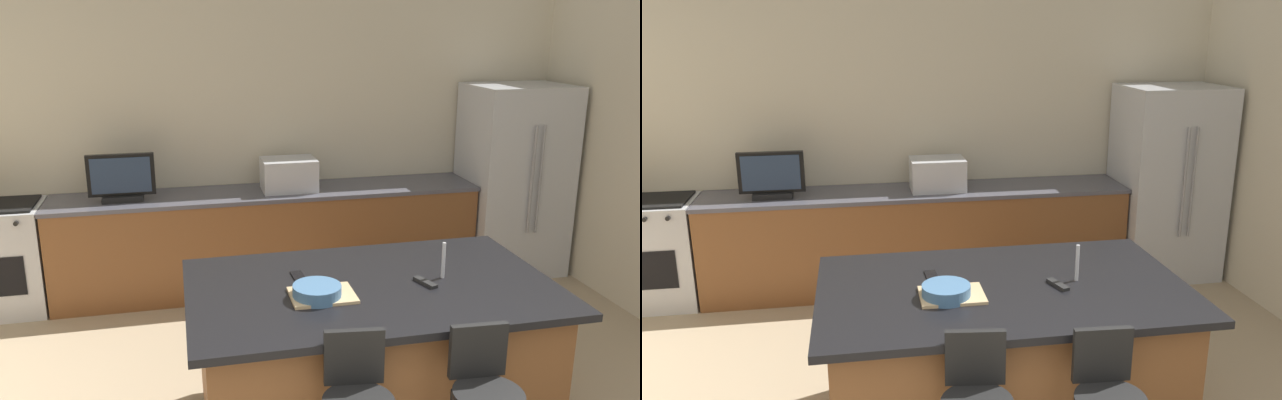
{
  "view_description": "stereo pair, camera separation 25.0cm",
  "coord_description": "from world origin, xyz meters",
  "views": [
    {
      "loc": [
        -0.83,
        -1.65,
        2.38
      ],
      "look_at": [
        0.16,
        2.7,
        1.12
      ],
      "focal_mm": 35.61,
      "sensor_mm": 36.0,
      "label": 1
    },
    {
      "loc": [
        -0.58,
        -1.69,
        2.38
      ],
      "look_at": [
        0.16,
        2.7,
        1.12
      ],
      "focal_mm": 35.61,
      "sensor_mm": 36.0,
      "label": 2
    }
  ],
  "objects": [
    {
      "name": "wall_back",
      "position": [
        0.0,
        4.17,
        1.35
      ],
      "size": [
        6.14,
        0.12,
        2.71
      ],
      "primitive_type": "cube",
      "color": "beige",
      "rests_on": "ground_plane"
    },
    {
      "name": "counter_back",
      "position": [
        -0.06,
        3.79,
        0.46
      ],
      "size": [
        3.8,
        0.62,
        0.91
      ],
      "color": "brown",
      "rests_on": "ground_plane"
    },
    {
      "name": "kitchen_island",
      "position": [
        0.21,
        1.6,
        0.46
      ],
      "size": [
        2.12,
        1.28,
        0.91
      ],
      "color": "black",
      "rests_on": "ground_plane"
    },
    {
      "name": "refrigerator",
      "position": [
        2.3,
        3.72,
        0.9
      ],
      "size": [
        0.91,
        0.77,
        1.81
      ],
      "color": "#B7BABF",
      "rests_on": "ground_plane"
    },
    {
      "name": "range_oven",
      "position": [
        -2.36,
        3.79,
        0.46
      ],
      "size": [
        0.8,
        0.63,
        0.93
      ],
      "color": "#B7BABF",
      "rests_on": "ground_plane"
    },
    {
      "name": "microwave",
      "position": [
        0.12,
        3.79,
        1.06
      ],
      "size": [
        0.48,
        0.36,
        0.28
      ],
      "primitive_type": "cube",
      "color": "#B7BABF",
      "rests_on": "counter_back"
    },
    {
      "name": "tv_monitor",
      "position": [
        -1.3,
        3.74,
        1.1
      ],
      "size": [
        0.55,
        0.16,
        0.4
      ],
      "color": "black",
      "rests_on": "counter_back"
    },
    {
      "name": "sink_faucet_back",
      "position": [
        0.0,
        3.89,
        1.03
      ],
      "size": [
        0.02,
        0.02,
        0.24
      ],
      "primitive_type": "cylinder",
      "color": "#B2B2B7",
      "rests_on": "counter_back"
    },
    {
      "name": "sink_faucet_island",
      "position": [
        0.66,
        1.6,
        1.02
      ],
      "size": [
        0.02,
        0.02,
        0.22
      ],
      "primitive_type": "cylinder",
      "color": "#B2B2B7",
      "rests_on": "kitchen_island"
    },
    {
      "name": "fruit_bowl",
      "position": [
        -0.13,
        1.48,
        0.95
      ],
      "size": [
        0.27,
        0.27,
        0.08
      ],
      "primitive_type": "cylinder",
      "color": "#3F668C",
      "rests_on": "kitchen_island"
    },
    {
      "name": "cell_phone",
      "position": [
        -0.18,
        1.8,
        0.91
      ],
      "size": [
        0.08,
        0.15,
        0.01
      ],
      "primitive_type": "cube",
      "rotation": [
        0.0,
        0.0,
        0.04
      ],
      "color": "black",
      "rests_on": "kitchen_island"
    },
    {
      "name": "tv_remote",
      "position": [
        0.52,
        1.53,
        0.92
      ],
      "size": [
        0.1,
        0.18,
        0.02
      ],
      "primitive_type": "cube",
      "rotation": [
        0.0,
        0.0,
        0.32
      ],
      "color": "black",
      "rests_on": "kitchen_island"
    },
    {
      "name": "cutting_board",
      "position": [
        -0.1,
        1.49,
        0.92
      ],
      "size": [
        0.36,
        0.27,
        0.02
      ],
      "primitive_type": "cube",
      "rotation": [
        0.0,
        0.0,
        -0.01
      ],
      "color": "tan",
      "rests_on": "kitchen_island"
    }
  ]
}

